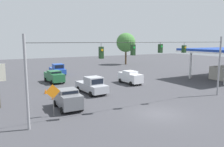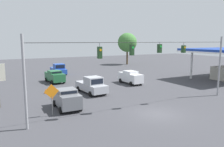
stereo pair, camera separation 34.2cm
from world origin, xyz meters
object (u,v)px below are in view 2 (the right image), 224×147
at_px(sedan_green_withflow_far, 55,76).
at_px(traffic_cone_third, 46,91).
at_px(traffic_cone_second, 53,96).
at_px(sedan_grey_parked_shoulder, 67,98).
at_px(pickup_truck_silver_withflow_mid, 92,85).
at_px(overhead_signal_span, 145,62).
at_px(pickup_truck_blue_withflow_deep, 58,69).
at_px(work_zone_sign, 52,94).
at_px(traffic_cone_nearest, 58,103).
at_px(tree_horizon_right, 127,43).
at_px(sedan_white_oncoming_far, 130,77).

bearing_deg(sedan_green_withflow_far, traffic_cone_third, 67.71).
distance_m(sedan_green_withflow_far, traffic_cone_second, 10.28).
height_order(sedan_grey_parked_shoulder, pickup_truck_silver_withflow_mid, pickup_truck_silver_withflow_mid).
relative_size(overhead_signal_span, sedan_grey_parked_shoulder, 5.55).
height_order(pickup_truck_blue_withflow_deep, work_zone_sign, work_zone_sign).
bearing_deg(traffic_cone_nearest, tree_horizon_right, -132.01).
height_order(pickup_truck_blue_withflow_deep, tree_horizon_right, tree_horizon_right).
relative_size(sedan_grey_parked_shoulder, tree_horizon_right, 0.45).
relative_size(sedan_green_withflow_far, pickup_truck_blue_withflow_deep, 0.86).
distance_m(traffic_cone_second, tree_horizon_right, 38.51).
bearing_deg(overhead_signal_span, tree_horizon_right, -119.72).
height_order(pickup_truck_blue_withflow_deep, sedan_white_oncoming_far, pickup_truck_blue_withflow_deep).
bearing_deg(pickup_truck_silver_withflow_mid, traffic_cone_second, 6.60).
xyz_separation_m(work_zone_sign, tree_horizon_right, (-28.16, -32.77, 4.04)).
relative_size(traffic_cone_third, tree_horizon_right, 0.07).
bearing_deg(traffic_cone_nearest, sedan_white_oncoming_far, -153.96).
height_order(sedan_green_withflow_far, work_zone_sign, work_zone_sign).
height_order(pickup_truck_blue_withflow_deep, traffic_cone_second, pickup_truck_blue_withflow_deep).
relative_size(sedan_white_oncoming_far, traffic_cone_second, 7.30).
bearing_deg(overhead_signal_span, pickup_truck_silver_withflow_mid, -76.56).
relative_size(pickup_truck_blue_withflow_deep, work_zone_sign, 1.94).
relative_size(sedan_green_withflow_far, traffic_cone_third, 7.59).
relative_size(pickup_truck_blue_withflow_deep, tree_horizon_right, 0.64).
xyz_separation_m(traffic_cone_third, work_zone_sign, (1.16, 8.73, 1.68)).
height_order(overhead_signal_span, pickup_truck_silver_withflow_mid, overhead_signal_span).
xyz_separation_m(sedan_grey_parked_shoulder, traffic_cone_second, (0.39, -4.20, -0.70)).
xyz_separation_m(sedan_white_oncoming_far, pickup_truck_silver_withflow_mid, (7.59, 2.81, -0.05)).
distance_m(overhead_signal_span, traffic_cone_second, 11.17).
bearing_deg(sedan_grey_parked_shoulder, sedan_white_oncoming_far, -148.09).
height_order(sedan_white_oncoming_far, tree_horizon_right, tree_horizon_right).
distance_m(sedan_green_withflow_far, pickup_truck_silver_withflow_mid, 9.64).
relative_size(sedan_green_withflow_far, sedan_grey_parked_shoulder, 1.20).
bearing_deg(sedan_grey_parked_shoulder, sedan_green_withflow_far, -98.98).
bearing_deg(pickup_truck_silver_withflow_mid, tree_horizon_right, -129.45).
xyz_separation_m(sedan_white_oncoming_far, work_zone_sign, (13.94, 9.08, 0.96)).
height_order(sedan_white_oncoming_far, traffic_cone_nearest, sedan_white_oncoming_far).
xyz_separation_m(pickup_truck_silver_withflow_mid, traffic_cone_second, (4.98, 0.58, -0.67)).
bearing_deg(pickup_truck_blue_withflow_deep, traffic_cone_third, 69.79).
height_order(overhead_signal_span, sedan_white_oncoming_far, overhead_signal_span).
height_order(sedan_green_withflow_far, pickup_truck_blue_withflow_deep, pickup_truck_blue_withflow_deep).
height_order(pickup_truck_blue_withflow_deep, pickup_truck_silver_withflow_mid, same).
relative_size(sedan_green_withflow_far, traffic_cone_second, 7.59).
xyz_separation_m(sedan_green_withflow_far, pickup_truck_silver_withflow_mid, (-2.36, 9.34, 0.00)).
relative_size(traffic_cone_nearest, traffic_cone_second, 1.00).
relative_size(pickup_truck_blue_withflow_deep, traffic_cone_second, 8.87).
relative_size(sedan_grey_parked_shoulder, traffic_cone_third, 6.32).
bearing_deg(sedan_grey_parked_shoulder, traffic_cone_nearest, -69.19).
height_order(pickup_truck_silver_withflow_mid, work_zone_sign, work_zone_sign).
distance_m(traffic_cone_second, traffic_cone_third, 3.04).
distance_m(overhead_signal_span, traffic_cone_third, 13.54).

